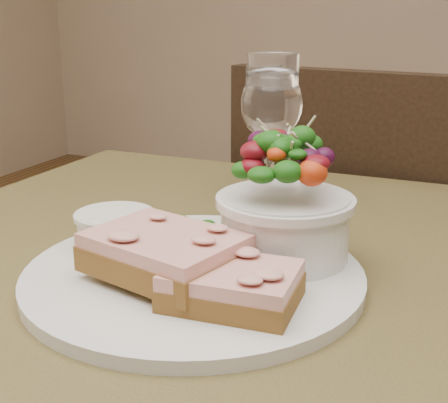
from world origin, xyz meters
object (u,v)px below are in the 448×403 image
at_px(cafe_table, 225,361).
at_px(sandwich_back, 165,253).
at_px(chair_far, 367,368).
at_px(sandwich_front, 232,285).
at_px(salad_bowl, 285,198).
at_px(dinner_plate, 194,275).
at_px(ramekin, 115,228).
at_px(wine_glass, 272,109).

relative_size(cafe_table, sandwich_back, 5.38).
relative_size(chair_far, sandwich_back, 6.05).
distance_m(sandwich_front, salad_bowl, 0.12).
bearing_deg(chair_far, dinner_plate, 92.25).
bearing_deg(ramekin, wine_glass, 70.08).
bearing_deg(sandwich_back, wine_glass, 104.29).
distance_m(dinner_plate, salad_bowl, 0.11).
height_order(sandwich_back, salad_bowl, salad_bowl).
bearing_deg(wine_glass, cafe_table, -82.17).
distance_m(dinner_plate, ramekin, 0.10).
relative_size(cafe_table, salad_bowl, 6.30).
height_order(chair_far, wine_glass, wine_glass).
height_order(dinner_plate, sandwich_back, sandwich_back).
bearing_deg(sandwich_front, salad_bowl, 81.65).
distance_m(ramekin, wine_glass, 0.26).
bearing_deg(chair_far, cafe_table, 93.33).
bearing_deg(salad_bowl, sandwich_back, -130.98).
distance_m(sandwich_front, sandwich_back, 0.07).
relative_size(cafe_table, sandwich_front, 7.25).
distance_m(sandwich_back, ramekin, 0.10).
distance_m(cafe_table, chair_far, 0.71).
height_order(chair_far, ramekin, chair_far).
bearing_deg(dinner_plate, sandwich_front, -39.65).
bearing_deg(wine_glass, ramekin, -109.92).
bearing_deg(sandwich_back, sandwich_front, -0.67).
xyz_separation_m(chair_far, sandwich_front, (-0.00, -0.70, 0.48)).
distance_m(dinner_plate, sandwich_front, 0.08).
bearing_deg(salad_bowl, ramekin, -165.71).
distance_m(chair_far, wine_glass, 0.71).
xyz_separation_m(dinner_plate, sandwich_front, (0.06, -0.05, 0.02)).
xyz_separation_m(cafe_table, chair_far, (0.05, 0.62, -0.36)).
bearing_deg(cafe_table, sandwich_back, -112.67).
bearing_deg(cafe_table, dinner_plate, -111.90).
bearing_deg(sandwich_front, dinner_plate, 136.33).
relative_size(sandwich_front, salad_bowl, 0.87).
relative_size(cafe_table, chair_far, 0.89).
bearing_deg(wine_glass, chair_far, 79.46).
bearing_deg(ramekin, salad_bowl, 14.29).
bearing_deg(dinner_plate, wine_glass, 93.14).
bearing_deg(sandwich_back, ramekin, 163.36).
relative_size(cafe_table, ramekin, 10.85).
relative_size(dinner_plate, sandwich_front, 2.82).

